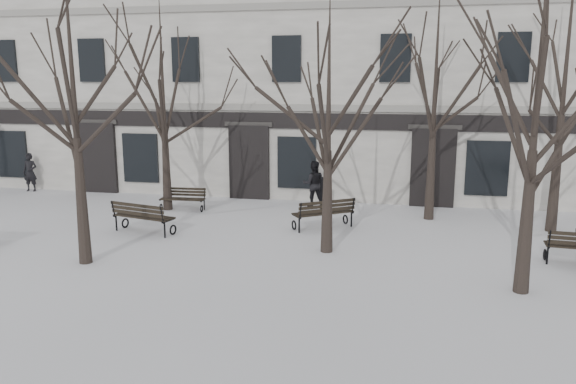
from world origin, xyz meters
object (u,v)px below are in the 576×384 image
(bench_1, at_px, (142,216))
(tree_2, at_px, (539,76))
(bench_4, at_px, (324,212))
(bench_3, at_px, (183,198))
(tree_1, at_px, (329,99))
(tree_0, at_px, (72,72))

(bench_1, bearing_deg, tree_2, 179.00)
(bench_4, bearing_deg, tree_2, 103.36)
(bench_3, distance_m, bench_4, 5.59)
(tree_2, distance_m, bench_4, 7.93)
(tree_1, relative_size, tree_2, 0.88)
(tree_0, relative_size, tree_2, 1.02)
(tree_2, relative_size, bench_1, 3.64)
(bench_4, bearing_deg, tree_0, 4.23)
(bench_3, bearing_deg, bench_4, -19.45)
(tree_1, height_order, bench_4, tree_1)
(tree_0, relative_size, bench_4, 3.91)
(tree_0, bearing_deg, tree_1, 20.24)
(bench_3, relative_size, bench_4, 0.83)
(tree_2, bearing_deg, bench_3, 149.93)
(bench_1, height_order, bench_4, bench_1)
(bench_1, bearing_deg, bench_3, -76.23)
(tree_0, distance_m, bench_3, 7.53)
(tree_1, xyz_separation_m, tree_2, (4.64, -2.10, 0.57))
(tree_2, xyz_separation_m, bench_1, (-10.43, 2.82, -4.18))
(tree_1, bearing_deg, bench_4, 99.74)
(tree_2, xyz_separation_m, bench_4, (-5.05, 4.46, -4.18))
(tree_0, xyz_separation_m, bench_4, (5.56, 4.56, -4.28))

